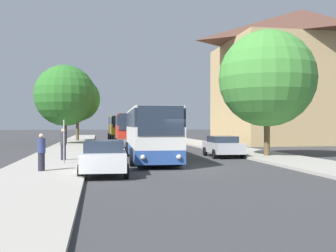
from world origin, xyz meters
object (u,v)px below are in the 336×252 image
at_px(bus_middle, 128,130).
at_px(pedestrian_waiting_near, 41,152).
at_px(bus_stop_sign, 64,136).
at_px(bus_front, 150,133).
at_px(parked_car_right_near, 223,146).
at_px(tree_left_far, 77,99).
at_px(bus_rear, 119,128).
at_px(tree_right_near, 267,79).
at_px(pedestrian_waiting_far, 63,144).
at_px(tree_left_near, 65,95).
at_px(parked_car_left_curb, 104,157).

height_order(bus_middle, pedestrian_waiting_near, bus_middle).
bearing_deg(bus_stop_sign, pedestrian_waiting_near, -102.03).
height_order(bus_stop_sign, pedestrian_waiting_near, bus_stop_sign).
bearing_deg(pedestrian_waiting_near, bus_stop_sign, 1.88).
distance_m(bus_front, parked_car_right_near, 5.65).
xyz_separation_m(bus_front, tree_left_far, (-5.88, 28.92, 3.92)).
height_order(bus_rear, tree_right_near, tree_right_near).
xyz_separation_m(bus_front, bus_rear, (-0.36, 29.11, 0.07)).
relative_size(bus_middle, pedestrian_waiting_far, 6.57).
distance_m(bus_middle, pedestrian_waiting_far, 17.10).
bearing_deg(bus_rear, tree_left_near, -127.45).
xyz_separation_m(bus_middle, tree_left_near, (-6.62, 4.60, 3.73)).
bearing_deg(tree_left_near, tree_right_near, -53.04).
relative_size(parked_car_left_curb, tree_left_far, 0.49).
bearing_deg(bus_front, tree_right_near, 6.91).
relative_size(bus_front, tree_right_near, 1.33).
xyz_separation_m(parked_car_left_curb, pedestrian_waiting_near, (-2.79, 0.85, 0.19)).
bearing_deg(pedestrian_waiting_near, tree_left_far, 14.19).
bearing_deg(parked_car_right_near, bus_middle, -67.21).
distance_m(bus_rear, pedestrian_waiting_far, 29.99).
height_order(parked_car_left_curb, bus_stop_sign, bus_stop_sign).
distance_m(bus_rear, tree_right_near, 29.86).
height_order(tree_left_near, tree_right_near, tree_left_near).
distance_m(bus_stop_sign, tree_left_near, 23.38).
relative_size(pedestrian_waiting_near, tree_left_near, 0.19).
xyz_separation_m(bus_front, bus_middle, (-0.17, 15.86, 0.02)).
xyz_separation_m(bus_stop_sign, tree_left_near, (-1.79, 22.99, 3.83)).
distance_m(parked_car_left_curb, parked_car_right_near, 11.79).
xyz_separation_m(bus_stop_sign, tree_left_far, (-0.88, 31.45, 4.01)).
relative_size(parked_car_right_near, tree_left_far, 0.49).
relative_size(pedestrian_waiting_near, tree_right_near, 0.20).
xyz_separation_m(parked_car_left_curb, tree_left_far, (-2.96, 35.65, 4.82)).
bearing_deg(parked_car_left_curb, bus_stop_sign, 118.95).
distance_m(bus_front, bus_stop_sign, 5.61).
bearing_deg(parked_car_left_curb, pedestrian_waiting_near, 165.58).
bearing_deg(tree_left_near, bus_front, -71.64).
relative_size(bus_front, bus_stop_sign, 4.79).
xyz_separation_m(bus_middle, bus_rear, (-0.19, 13.25, 0.05)).
relative_size(bus_stop_sign, tree_left_near, 0.27).
distance_m(bus_middle, bus_rear, 13.26).
bearing_deg(pedestrian_waiting_far, bus_rear, 104.76).
xyz_separation_m(pedestrian_waiting_near, tree_left_far, (-0.17, 34.80, 4.63)).
relative_size(pedestrian_waiting_far, tree_left_far, 0.22).
xyz_separation_m(bus_front, parked_car_left_curb, (-2.92, -6.74, -0.90)).
relative_size(bus_front, tree_left_near, 1.30).
distance_m(bus_front, tree_left_far, 29.77).
bearing_deg(bus_rear, bus_front, -90.14).
relative_size(bus_middle, parked_car_left_curb, 2.91).
relative_size(parked_car_left_curb, parked_car_right_near, 1.00).
bearing_deg(parked_car_right_near, pedestrian_waiting_far, 13.34).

